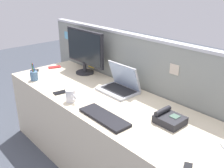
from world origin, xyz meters
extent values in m
plane|color=#424751|center=(0.00, 0.00, 0.00)|extent=(10.00, 10.00, 0.00)
cube|color=beige|center=(0.00, 0.00, 0.35)|extent=(2.29, 0.73, 0.70)
cube|color=gray|center=(0.00, 0.40, 0.58)|extent=(2.72, 0.06, 1.16)
cube|color=#B7BAC1|center=(0.00, 0.40, 1.17)|extent=(2.72, 0.07, 0.02)
cube|color=yellow|center=(-0.71, 0.37, 0.75)|extent=(0.10, 0.01, 0.08)
cube|color=#66ADD1|center=(-1.17, 0.37, 1.01)|extent=(0.10, 0.01, 0.09)
cube|color=beige|center=(0.38, 0.37, 0.97)|extent=(0.08, 0.01, 0.08)
cylinder|color=#232328|center=(-0.64, 0.24, 0.71)|extent=(0.19, 0.19, 0.02)
cylinder|color=#232328|center=(-0.64, 0.24, 0.77)|extent=(0.04, 0.04, 0.10)
cube|color=#232328|center=(-0.64, 0.25, 0.98)|extent=(0.58, 0.03, 0.35)
cube|color=black|center=(-0.64, 0.23, 0.98)|extent=(0.55, 0.01, 0.32)
cube|color=#B2B5BC|center=(-0.05, 0.16, 0.71)|extent=(0.34, 0.24, 0.02)
cube|color=black|center=(-0.05, 0.17, 0.72)|extent=(0.30, 0.17, 0.00)
cube|color=#B2B5BC|center=(-0.05, 0.24, 0.83)|extent=(0.34, 0.09, 0.23)
cube|color=#9EB2D1|center=(-0.05, 0.23, 0.83)|extent=(0.32, 0.08, 0.21)
cube|color=#232328|center=(0.59, 0.06, 0.73)|extent=(0.19, 0.17, 0.05)
cube|color=#4C6B5B|center=(0.61, 0.09, 0.76)|extent=(0.06, 0.06, 0.01)
cylinder|color=#232328|center=(0.52, 0.06, 0.77)|extent=(0.04, 0.15, 0.04)
cube|color=black|center=(0.23, -0.23, 0.71)|extent=(0.43, 0.15, 0.02)
ellipsoid|color=black|center=(-1.04, -0.15, 0.72)|extent=(0.08, 0.11, 0.03)
cylinder|color=#4C7093|center=(-0.81, -0.26, 0.74)|extent=(0.07, 0.07, 0.09)
cylinder|color=red|center=(-0.81, -0.27, 0.81)|extent=(0.02, 0.01, 0.14)
cylinder|color=#238438|center=(-0.80, -0.27, 0.81)|extent=(0.02, 0.02, 0.14)
cylinder|color=black|center=(-0.82, -0.26, 0.81)|extent=(0.01, 0.01, 0.14)
cylinder|color=blue|center=(-0.82, -0.24, 0.80)|extent=(0.02, 0.02, 0.13)
cube|color=#B22323|center=(-1.02, 0.09, 0.71)|extent=(0.11, 0.15, 0.01)
cube|color=black|center=(-0.37, -0.23, 0.71)|extent=(0.09, 0.14, 0.01)
cylinder|color=white|center=(-0.16, -0.26, 0.75)|extent=(0.08, 0.08, 0.10)
torus|color=white|center=(-0.11, -0.26, 0.75)|extent=(0.05, 0.01, 0.05)
camera|label=1|loc=(1.49, -1.28, 1.64)|focal=41.39mm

